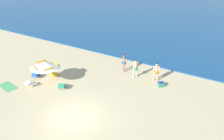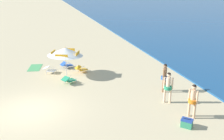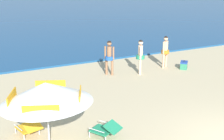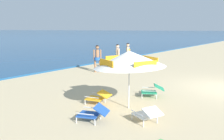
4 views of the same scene
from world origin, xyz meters
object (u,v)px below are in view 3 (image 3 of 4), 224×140
object	(u,v)px
beach_umbrella_striped_main	(46,93)
person_wading_in	(109,55)
person_standing_near_shore	(140,54)
cooler_box	(184,65)
lounge_chair_beside_umbrella	(106,129)
lounge_chair_under_umbrella	(29,127)
person_standing_beside	(165,49)

from	to	relation	value
beach_umbrella_striped_main	person_wading_in	world-z (taller)	beach_umbrella_striped_main
person_standing_near_shore	cooler_box	xyz separation A→B (m)	(2.52, -0.33, -0.79)
lounge_chair_beside_umbrella	person_standing_near_shore	size ratio (longest dim) A/B	0.60
lounge_chair_beside_umbrella	person_standing_near_shore	bearing A→B (deg)	49.01
beach_umbrella_striped_main	lounge_chair_under_umbrella	distance (m)	1.84
lounge_chair_under_umbrella	person_standing_beside	size ratio (longest dim) A/B	0.58
lounge_chair_beside_umbrella	cooler_box	distance (m)	8.08
person_standing_near_shore	person_standing_beside	distance (m)	1.81
lounge_chair_beside_umbrella	person_standing_near_shore	world-z (taller)	person_standing_near_shore
cooler_box	beach_umbrella_striped_main	bearing A→B (deg)	-151.95
cooler_box	lounge_chair_under_umbrella	bearing A→B (deg)	-158.86
person_standing_beside	cooler_box	size ratio (longest dim) A/B	2.84
lounge_chair_beside_umbrella	cooler_box	world-z (taller)	lounge_chair_beside_umbrella
person_wading_in	lounge_chair_beside_umbrella	bearing A→B (deg)	-117.20
beach_umbrella_striped_main	lounge_chair_under_umbrella	xyz separation A→B (m)	(-0.33, 1.10, -1.44)
person_wading_in	cooler_box	distance (m)	4.13
person_standing_beside	person_wading_in	size ratio (longest dim) A/B	0.99
person_standing_near_shore	beach_umbrella_striped_main	bearing A→B (deg)	-140.77
lounge_chair_beside_umbrella	person_standing_beside	bearing A→B (deg)	41.01
person_standing_near_shore	cooler_box	world-z (taller)	person_standing_near_shore
cooler_box	person_standing_beside	bearing A→B (deg)	137.04
person_standing_near_shore	person_standing_beside	size ratio (longest dim) A/B	1.02
beach_umbrella_striped_main	person_standing_near_shore	size ratio (longest dim) A/B	1.73
beach_umbrella_striped_main	person_standing_beside	xyz separation A→B (m)	(7.65, 5.16, -0.74)
person_standing_near_shore	lounge_chair_under_umbrella	bearing A→B (deg)	-149.20
person_standing_beside	lounge_chair_under_umbrella	bearing A→B (deg)	-153.01
lounge_chair_beside_umbrella	person_standing_beside	distance (m)	7.94
cooler_box	lounge_chair_beside_umbrella	bearing A→B (deg)	-146.16
beach_umbrella_striped_main	lounge_chair_beside_umbrella	world-z (taller)	beach_umbrella_striped_main
lounge_chair_under_umbrella	person_wading_in	bearing A→B (deg)	41.56
beach_umbrella_striped_main	person_wading_in	xyz separation A→B (m)	(4.43, 5.32, -0.72)
beach_umbrella_striped_main	lounge_chair_beside_umbrella	size ratio (longest dim) A/B	2.91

